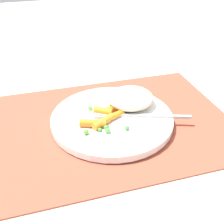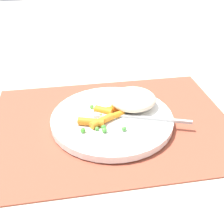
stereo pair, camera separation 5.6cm
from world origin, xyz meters
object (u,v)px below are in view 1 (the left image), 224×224
(plate, at_px, (112,119))
(fork, at_px, (132,115))
(carrot_portion, at_px, (104,117))
(rice_mound, at_px, (131,98))

(plate, distance_m, fork, 0.04)
(carrot_portion, relative_size, fork, 0.52)
(plate, height_order, rice_mound, rice_mound)
(rice_mound, distance_m, carrot_portion, 0.08)
(rice_mound, xyz_separation_m, fork, (0.01, 0.04, -0.01))
(rice_mound, bearing_deg, carrot_portion, 29.15)
(rice_mound, bearing_deg, fork, 74.47)
(rice_mound, xyz_separation_m, carrot_portion, (0.07, 0.04, -0.01))
(rice_mound, relative_size, fork, 0.52)
(plate, xyz_separation_m, carrot_portion, (0.02, 0.01, 0.01))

